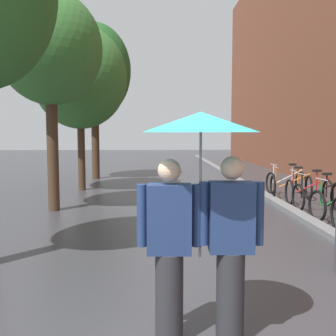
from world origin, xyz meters
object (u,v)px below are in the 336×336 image
object	(u,v)px
street_tree_1	(50,50)
parked_bicycle_5	(291,186)
parked_bicycle_4	(309,191)
parked_bicycle_3	(318,196)
couple_under_umbrella	(201,196)
street_tree_2	(80,78)
street_tree_3	(94,71)
parked_bicycle_6	(286,182)

from	to	relation	value
street_tree_1	parked_bicycle_5	xyz separation A→B (m)	(6.46, 1.43, -3.55)
parked_bicycle_4	parked_bicycle_5	bearing A→B (deg)	99.03
parked_bicycle_3	couple_under_umbrella	world-z (taller)	couple_under_umbrella
street_tree_2	couple_under_umbrella	world-z (taller)	street_tree_2
street_tree_3	parked_bicycle_4	world-z (taller)	street_tree_3
parked_bicycle_5	parked_bicycle_3	bearing A→B (deg)	-87.94
street_tree_2	parked_bicycle_4	bearing A→B (deg)	-24.63
parked_bicycle_5	couple_under_umbrella	world-z (taller)	couple_under_umbrella
parked_bicycle_3	street_tree_1	bearing A→B (deg)	176.96
parked_bicycle_3	parked_bicycle_4	distance (m)	0.82
couple_under_umbrella	parked_bicycle_3	bearing A→B (deg)	58.50
street_tree_1	parked_bicycle_4	size ratio (longest dim) A/B	4.80
street_tree_3	parked_bicycle_3	world-z (taller)	street_tree_3
street_tree_1	street_tree_3	xyz separation A→B (m)	(0.02, 6.77, 0.53)
parked_bicycle_3	couple_under_umbrella	size ratio (longest dim) A/B	0.53
parked_bicycle_4	parked_bicycle_6	distance (m)	1.96
parked_bicycle_4	parked_bicycle_5	world-z (taller)	same
street_tree_3	couple_under_umbrella	xyz separation A→B (m)	(2.91, -12.97, -3.08)
street_tree_3	parked_bicycle_4	bearing A→B (deg)	-43.72
street_tree_1	parked_bicycle_6	xyz separation A→B (m)	(6.66, 2.44, -3.55)
parked_bicycle_3	parked_bicycle_6	distance (m)	2.79
parked_bicycle_3	parked_bicycle_6	bearing A→B (deg)	87.09
street_tree_2	parked_bicycle_6	bearing A→B (deg)	-8.97
parked_bicycle_6	couple_under_umbrella	distance (m)	9.47
parked_bicycle_4	street_tree_3	bearing A→B (deg)	136.28
street_tree_2	parked_bicycle_4	world-z (taller)	street_tree_2
street_tree_2	parked_bicycle_4	size ratio (longest dim) A/B	4.92
street_tree_1	parked_bicycle_3	world-z (taller)	street_tree_1
parked_bicycle_6	couple_under_umbrella	world-z (taller)	couple_under_umbrella
parked_bicycle_4	street_tree_2	bearing A→B (deg)	155.37
street_tree_3	couple_under_umbrella	world-z (taller)	street_tree_3
parked_bicycle_5	couple_under_umbrella	distance (m)	8.47
street_tree_3	parked_bicycle_5	bearing A→B (deg)	-39.71
parked_bicycle_5	parked_bicycle_6	xyz separation A→B (m)	(0.21, 1.01, 0.00)
street_tree_1	parked_bicycle_3	xyz separation A→B (m)	(6.52, -0.35, -3.55)
street_tree_2	parked_bicycle_5	bearing A→B (deg)	-17.78
parked_bicycle_4	parked_bicycle_6	world-z (taller)	same
street_tree_3	parked_bicycle_6	world-z (taller)	street_tree_3
parked_bicycle_3	parked_bicycle_5	world-z (taller)	same
street_tree_3	parked_bicycle_5	world-z (taller)	street_tree_3
street_tree_3	parked_bicycle_4	xyz separation A→B (m)	(6.58, -6.30, -4.07)
parked_bicycle_4	parked_bicycle_3	bearing A→B (deg)	-96.11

